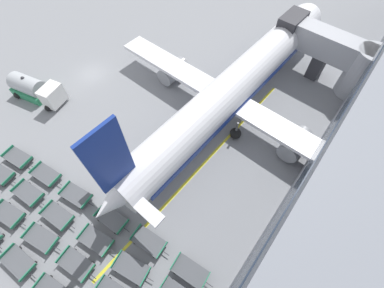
{
  "coord_description": "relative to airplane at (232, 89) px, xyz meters",
  "views": [
    {
      "loc": [
        28.52,
        -13.38,
        25.04
      ],
      "look_at": [
        19.67,
        -2.06,
        2.93
      ],
      "focal_mm": 24.0,
      "sensor_mm": 36.0,
      "label": 1
    }
  ],
  "objects": [
    {
      "name": "ground_plane",
      "position": [
        -18.92,
        -6.49,
        -3.53
      ],
      "size": [
        500.0,
        500.0,
        0.0
      ],
      "primitive_type": "plane",
      "color": "gray"
    },
    {
      "name": "jet_bridge",
      "position": [
        7.34,
        12.68,
        0.43
      ],
      "size": [
        13.95,
        4.63,
        6.7
      ],
      "color": "#A8AAB2",
      "rests_on": "ground_plane"
    },
    {
      "name": "airplane",
      "position": [
        0.0,
        0.0,
        0.0
      ],
      "size": [
        32.91,
        40.17,
        12.59
      ],
      "color": "white",
      "rests_on": "ground_plane"
    },
    {
      "name": "fuel_tanker_primary",
      "position": [
        -20.93,
        -13.56,
        -2.24
      ],
      "size": [
        7.72,
        4.54,
        3.03
      ],
      "color": "white",
      "rests_on": "ground_plane"
    },
    {
      "name": "baggage_dolly_row_near_col_c",
      "position": [
        -4.61,
        -26.48,
        -3.05
      ],
      "size": [
        3.88,
        1.95,
        0.92
      ],
      "color": "#515459",
      "rests_on": "ground_plane"
    },
    {
      "name": "baggage_dolly_row_mid_a_col_b",
      "position": [
        -9.23,
        -24.69,
        -3.05
      ],
      "size": [
        3.92,
        2.18,
        0.92
      ],
      "color": "#515459",
      "rests_on": "ground_plane"
    },
    {
      "name": "baggage_dolly_row_mid_a_col_c",
      "position": [
        -4.78,
        -24.04,
        -3.05
      ],
      "size": [
        3.92,
        2.23,
        0.92
      ],
      "color": "#515459",
      "rests_on": "ground_plane"
    },
    {
      "name": "baggage_dolly_row_mid_a_col_d",
      "position": [
        -0.48,
        -23.43,
        -3.05
      ],
      "size": [
        3.9,
        2.06,
        0.92
      ],
      "color": "#515459",
      "rests_on": "ground_plane"
    },
    {
      "name": "baggage_dolly_row_mid_b_col_a",
      "position": [
        -13.99,
        -22.87,
        -3.05
      ],
      "size": [
        3.92,
        2.21,
        0.92
      ],
      "color": "#515459",
      "rests_on": "ground_plane"
    },
    {
      "name": "baggage_dolly_row_mid_b_col_b",
      "position": [
        -9.61,
        -22.26,
        -3.05
      ],
      "size": [
        3.89,
        2.01,
        0.92
      ],
      "color": "#515459",
      "rests_on": "ground_plane"
    },
    {
      "name": "baggage_dolly_row_mid_b_col_c",
      "position": [
        -5.35,
        -21.83,
        -3.05
      ],
      "size": [
        3.89,
        2.0,
        0.92
      ],
      "color": "#515459",
      "rests_on": "ground_plane"
    },
    {
      "name": "baggage_dolly_row_mid_b_col_d",
      "position": [
        -0.66,
        -21.05,
        -3.05
      ],
      "size": [
        3.91,
        2.1,
        0.92
      ],
      "color": "#515459",
      "rests_on": "ground_plane"
    },
    {
      "name": "baggage_dolly_row_mid_b_col_e",
      "position": [
        3.54,
        -20.69,
        -3.05
      ],
      "size": [
        3.92,
        2.23,
        0.92
      ],
      "color": "#515459",
      "rests_on": "ground_plane"
    },
    {
      "name": "baggage_dolly_row_far_col_a",
      "position": [
        -14.24,
        -20.58,
        -3.05
      ],
      "size": [
        3.91,
        2.14,
        0.92
      ],
      "color": "#515459",
      "rests_on": "ground_plane"
    },
    {
      "name": "baggage_dolly_row_far_col_b",
      "position": [
        -10.0,
        -19.91,
        -3.05
      ],
      "size": [
        3.9,
        2.06,
        0.92
      ],
      "color": "#515459",
      "rests_on": "ground_plane"
    },
    {
      "name": "baggage_dolly_row_far_col_c",
      "position": [
        -5.63,
        -19.4,
        -3.05
      ],
      "size": [
        3.91,
        2.14,
        0.92
      ],
      "color": "#515459",
      "rests_on": "ground_plane"
    },
    {
      "name": "baggage_dolly_row_far_col_d",
      "position": [
        -1.04,
        -18.8,
        -3.05
      ],
      "size": [
        3.88,
        1.94,
        0.92
      ],
      "color": "#515459",
      "rests_on": "ground_plane"
    },
    {
      "name": "baggage_dolly_row_far_col_e",
      "position": [
        3.22,
        -18.13,
        -3.05
      ],
      "size": [
        3.89,
        2.0,
        0.92
      ],
      "color": "#515459",
      "rests_on": "ground_plane"
    },
    {
      "name": "baggage_dolly_row_far_col_f",
      "position": [
        7.73,
        -17.74,
        -3.05
      ],
      "size": [
        3.89,
        2.01,
        0.92
      ],
      "color": "#515459",
      "rests_on": "ground_plane"
    },
    {
      "name": "stand_guidance_stripe",
      "position": [
        2.19,
        -8.33,
        -3.53
      ],
      "size": [
        1.44,
        30.52,
        0.01
      ],
      "color": "yellow",
      "rests_on": "ground_plane"
    }
  ]
}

